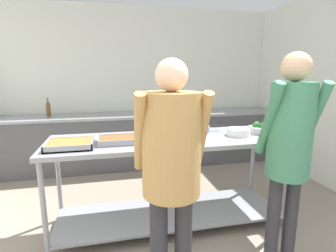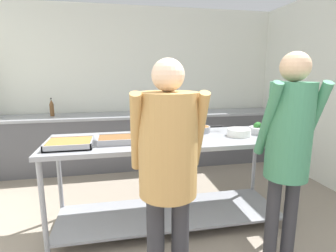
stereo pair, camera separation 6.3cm
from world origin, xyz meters
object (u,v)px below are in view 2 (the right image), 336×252
object	(u,v)px
serving_tray_greens	(119,140)
water_bottle	(52,108)
serving_tray_roast	(162,134)
serving_tray_vegetables	(70,144)
plate_stack	(239,132)
guest_serving_left	(288,140)
sauce_pan	(200,129)
broccoli_bowl	(261,129)
guest_serving_right	(168,157)

from	to	relation	value
serving_tray_greens	water_bottle	size ratio (longest dim) A/B	1.33
serving_tray_greens	serving_tray_roast	size ratio (longest dim) A/B	0.88
serving_tray_vegetables	serving_tray_roast	bearing A→B (deg)	14.27
water_bottle	plate_stack	bearing A→B (deg)	-41.49
serving_tray_greens	plate_stack	world-z (taller)	plate_stack
serving_tray_vegetables	guest_serving_left	bearing A→B (deg)	-21.94
serving_tray_roast	sauce_pan	bearing A→B (deg)	13.04
serving_tray_vegetables	broccoli_bowl	distance (m)	1.90
serving_tray_greens	plate_stack	distance (m)	1.20
sauce_pan	water_bottle	world-z (taller)	water_bottle
sauce_pan	guest_serving_right	bearing A→B (deg)	-118.90
serving_tray_vegetables	guest_serving_left	world-z (taller)	guest_serving_left
sauce_pan	broccoli_bowl	size ratio (longest dim) A/B	1.47
serving_tray_roast	plate_stack	xyz separation A→B (m)	(0.77, -0.14, 0.01)
guest_serving_left	serving_tray_vegetables	bearing A→B (deg)	158.06
serving_tray_greens	sauce_pan	xyz separation A→B (m)	(0.87, 0.26, 0.01)
plate_stack	guest_serving_right	world-z (taller)	guest_serving_right
broccoli_bowl	water_bottle	bearing A→B (deg)	142.55
serving_tray_roast	broccoli_bowl	xyz separation A→B (m)	(1.04, -0.09, 0.02)
serving_tray_greens	guest_serving_left	xyz separation A→B (m)	(1.22, -0.72, 0.11)
serving_tray_roast	broccoli_bowl	size ratio (longest dim) A/B	1.73
guest_serving_left	plate_stack	bearing A→B (deg)	91.67
serving_tray_greens	serving_tray_roast	xyz separation A→B (m)	(0.44, 0.16, 0.00)
sauce_pan	guest_serving_left	size ratio (longest dim) A/B	0.21
serving_tray_roast	serving_tray_greens	bearing A→B (deg)	-160.06
plate_stack	serving_tray_greens	bearing A→B (deg)	-178.96
serving_tray_roast	guest_serving_left	world-z (taller)	guest_serving_left
serving_tray_greens	guest_serving_right	distance (m)	0.81
guest_serving_right	broccoli_bowl	bearing A→B (deg)	35.08
serving_tray_greens	water_bottle	xyz separation A→B (m)	(-0.99, 1.96, 0.07)
sauce_pan	broccoli_bowl	xyz separation A→B (m)	(0.61, -0.19, 0.01)
sauce_pan	guest_serving_left	xyz separation A→B (m)	(0.36, -0.98, 0.10)
serving_tray_vegetables	guest_serving_right	world-z (taller)	guest_serving_right
plate_stack	broccoli_bowl	world-z (taller)	broccoli_bowl
serving_tray_greens	serving_tray_vegetables	bearing A→B (deg)	-171.98
sauce_pan	plate_stack	world-z (taller)	plate_stack
broccoli_bowl	guest_serving_right	bearing A→B (deg)	-144.92
sauce_pan	guest_serving_left	distance (m)	1.05
serving_tray_roast	sauce_pan	world-z (taller)	sauce_pan
plate_stack	water_bottle	xyz separation A→B (m)	(-2.20, 1.94, 0.06)
plate_stack	guest_serving_left	world-z (taller)	guest_serving_left
broccoli_bowl	water_bottle	size ratio (longest dim) A/B	0.87
guest_serving_left	guest_serving_right	distance (m)	0.91
serving_tray_roast	broccoli_bowl	distance (m)	1.05
serving_tray_greens	sauce_pan	bearing A→B (deg)	16.57
serving_tray_vegetables	serving_tray_greens	world-z (taller)	same
serving_tray_vegetables	guest_serving_right	bearing A→B (deg)	-43.45
serving_tray_greens	serving_tray_roast	bearing A→B (deg)	19.94
guest_serving_right	serving_tray_vegetables	bearing A→B (deg)	136.55
guest_serving_left	guest_serving_right	world-z (taller)	guest_serving_left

